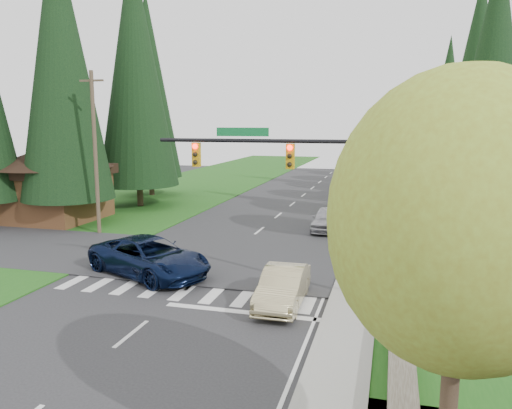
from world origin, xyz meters
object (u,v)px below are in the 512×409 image
at_px(parked_car_a, 327,219).
at_px(parked_car_c, 349,187).
at_px(parked_car_e, 369,177).
at_px(sedan_champagne, 283,287).
at_px(parked_car_d, 355,179).
at_px(suv_navy, 150,257).
at_px(parked_car_b, 352,202).

height_order(parked_car_a, parked_car_c, parked_car_c).
height_order(parked_car_a, parked_car_e, parked_car_a).
xyz_separation_m(sedan_champagne, parked_car_a, (-0.08, 13.80, 0.02)).
distance_m(parked_car_d, parked_car_e, 3.26).
bearing_deg(parked_car_a, suv_navy, -119.86).
xyz_separation_m(suv_navy, parked_car_b, (7.52, 20.01, -0.21)).
relative_size(parked_car_a, parked_car_e, 1.01).
height_order(sedan_champagne, suv_navy, suv_navy).
height_order(parked_car_c, parked_car_d, parked_car_c).
distance_m(parked_car_a, parked_car_c, 16.50).
bearing_deg(parked_car_e, suv_navy, -100.57).
distance_m(sedan_champagne, parked_car_e, 41.16).
xyz_separation_m(parked_car_a, parked_car_e, (1.40, 27.34, -0.12)).
bearing_deg(parked_car_d, suv_navy, -107.01).
height_order(parked_car_b, parked_car_e, parked_car_b).
height_order(suv_navy, parked_car_b, suv_navy).
relative_size(parked_car_b, parked_car_c, 0.91).
bearing_deg(parked_car_e, sedan_champagne, -90.84).
bearing_deg(parked_car_c, sedan_champagne, -87.38).
xyz_separation_m(parked_car_b, parked_car_d, (-0.93, 16.13, -0.02)).
height_order(suv_navy, parked_car_e, suv_navy).
distance_m(parked_car_a, parked_car_e, 27.37).
relative_size(suv_navy, parked_car_e, 1.44).
xyz_separation_m(sedan_champagne, parked_car_b, (0.84, 22.06, -0.06)).
height_order(parked_car_b, parked_car_c, parked_car_c).
bearing_deg(parked_car_d, sedan_champagne, -96.54).
height_order(sedan_champagne, parked_car_d, sedan_champagne).
relative_size(parked_car_a, parked_car_c, 0.88).
bearing_deg(sedan_champagne, parked_car_c, 88.91).
relative_size(parked_car_d, parked_car_e, 0.86).
height_order(parked_car_a, parked_car_d, parked_car_a).
xyz_separation_m(sedan_champagne, suv_navy, (-6.68, 2.06, 0.15)).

